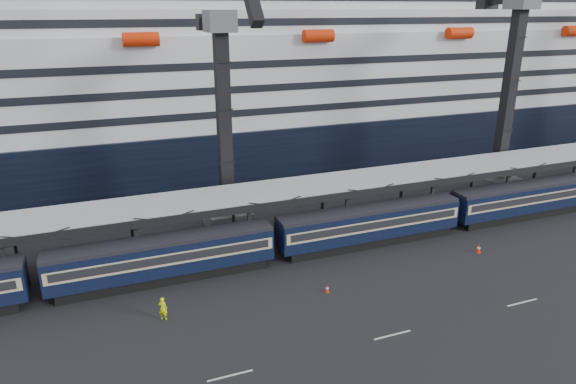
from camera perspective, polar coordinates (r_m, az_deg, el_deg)
name	(u,v)px	position (r m, az deg, el deg)	size (l,w,h in m)	color
ground	(505,275)	(49.50, 22.98, -8.51)	(260.00, 260.00, 0.00)	black
train	(399,219)	(52.80, 12.24, -2.90)	(133.05, 3.00, 4.05)	black
canopy	(418,173)	(57.38, 14.20, 2.02)	(130.00, 6.25, 5.53)	#93959B
cruise_ship	(298,74)	(83.05, 1.09, 12.97)	(214.09, 28.84, 34.00)	black
crane_dark_near	(225,118)	(51.49, -7.03, 8.17)	(4.50, 17.75, 35.08)	#4F5157
crane_dark_mid	(512,86)	(67.88, 23.66, 10.70)	(4.50, 18.24, 39.64)	#4F5157
worker	(163,308)	(40.48, -13.73, -12.46)	(0.68, 0.44, 1.86)	#E6F90D
traffic_cone_c	(327,288)	(43.15, 4.37, -10.64)	(0.34, 0.34, 0.69)	red
traffic_cone_d	(479,248)	(52.74, 20.42, -5.88)	(0.43, 0.43, 0.87)	red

